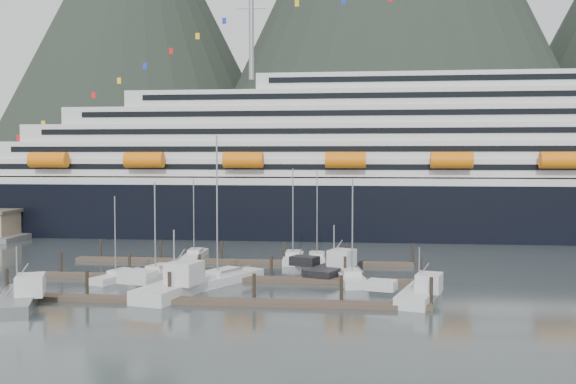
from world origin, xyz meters
name	(u,v)px	position (x,y,z in m)	size (l,w,h in m)	color
ground	(258,286)	(0.00, 0.00, 0.00)	(1600.00, 1600.00, 0.00)	#424D4E
mountains	(408,3)	(52.48, 588.54, 163.40)	(870.00, 440.00, 420.00)	black
cruise_ship	(458,173)	(30.03, 54.94, 12.04)	(210.00, 30.40, 50.30)	black
dock_near	(196,300)	(-4.93, -9.95, 0.31)	(48.18, 2.28, 3.20)	#44382B
dock_mid	(222,278)	(-4.93, 3.05, 0.31)	(48.18, 2.28, 3.20)	#44382B
dock_far	(242,261)	(-4.93, 16.05, 0.31)	(48.18, 2.28, 3.20)	#44382B
sailboat_a	(160,274)	(-13.00, 3.79, 0.42)	(5.19, 9.93, 12.46)	silver
sailboat_b	(120,277)	(-17.27, 1.65, 0.38)	(5.07, 8.86, 10.68)	silver
sailboat_d	(224,279)	(-4.30, 1.20, 0.46)	(8.19, 12.14, 18.04)	silver
sailboat_e	(195,256)	(-12.62, 19.99, 0.40)	(2.82, 9.18, 12.16)	silver
sailboat_f	(293,259)	(2.16, 18.50, 0.43)	(3.04, 9.09, 13.86)	silver
sailboat_g	(317,259)	(5.56, 18.77, 0.41)	(2.97, 9.44, 13.57)	silver
sailboat_h	(351,279)	(10.74, 3.17, 0.42)	(4.24, 9.68, 12.89)	silver
trawler_a	(16,299)	(-22.31, -13.84, 0.87)	(10.13, 12.63, 6.71)	gray
trawler_b	(173,287)	(-8.29, -6.47, 0.98)	(9.97, 12.73, 7.93)	silver
trawler_d	(418,293)	(17.88, -6.21, 0.82)	(8.43, 10.88, 6.17)	silver
trawler_e	(333,268)	(8.36, 7.84, 0.90)	(9.51, 11.46, 7.09)	black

